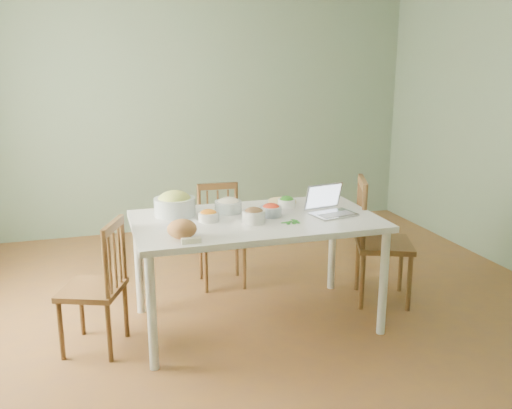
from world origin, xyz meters
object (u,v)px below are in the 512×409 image
object	(u,v)px
dining_table	(256,271)
chair_left	(92,286)
laptop	(334,201)
chair_far	(222,237)
bowl_squash	(175,204)
chair_right	(384,241)
bread_boule	(182,229)

from	to	relation	value
dining_table	chair_left	xyz separation A→B (m)	(-1.15, -0.04, 0.04)
chair_left	laptop	bearing A→B (deg)	110.28
chair_far	bowl_squash	bearing A→B (deg)	-127.83
dining_table	laptop	size ratio (longest dim) A/B	5.64
dining_table	chair_right	bearing A→B (deg)	4.46
chair_far	chair_left	world-z (taller)	chair_left
chair_far	laptop	distance (m)	1.19
chair_far	chair_right	distance (m)	1.36
dining_table	laptop	bearing A→B (deg)	-9.05
bowl_squash	laptop	bearing A→B (deg)	-17.07
bread_boule	chair_far	bearing A→B (deg)	64.88
chair_left	bowl_squash	distance (m)	0.81
chair_far	bread_boule	size ratio (longest dim) A/B	4.62
chair_far	chair_left	size ratio (longest dim) A/B	0.97
bowl_squash	dining_table	bearing A→B (deg)	-24.74
chair_right	laptop	size ratio (longest dim) A/B	3.29
dining_table	chair_right	distance (m)	1.11
chair_right	bread_boule	distance (m)	1.76
bowl_squash	bread_boule	bearing A→B (deg)	-94.22
chair_far	laptop	world-z (taller)	laptop
dining_table	bread_boule	distance (m)	0.81
chair_far	bread_boule	xyz separation A→B (m)	(-0.51, -1.09, 0.44)
laptop	chair_far	bearing A→B (deg)	114.84
chair_far	chair_right	size ratio (longest dim) A/B	0.86
chair_left	chair_right	world-z (taller)	chair_right
bread_boule	bowl_squash	distance (m)	0.55
dining_table	chair_far	distance (m)	0.79
dining_table	laptop	xyz separation A→B (m)	(0.56, -0.09, 0.51)
chair_left	laptop	distance (m)	1.78
chair_far	bowl_squash	size ratio (longest dim) A/B	2.92
chair_left	laptop	xyz separation A→B (m)	(1.72, -0.05, 0.47)
dining_table	bread_boule	world-z (taller)	bread_boule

